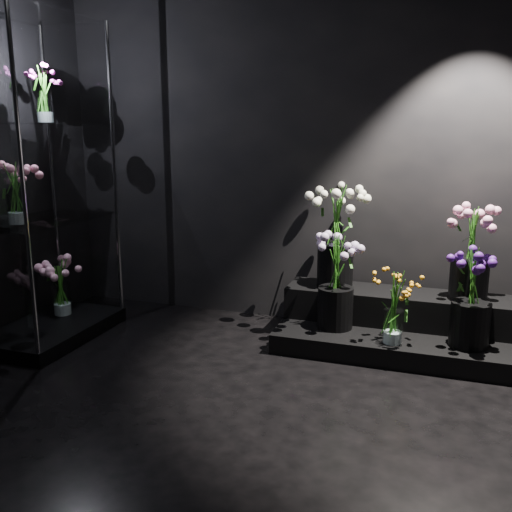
% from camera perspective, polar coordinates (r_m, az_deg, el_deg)
% --- Properties ---
extents(floor, '(4.00, 4.00, 0.00)m').
position_cam_1_polar(floor, '(3.08, -5.95, -17.86)').
color(floor, black).
rests_on(floor, ground).
extents(wall_back, '(4.00, 0.00, 4.00)m').
position_cam_1_polar(wall_back, '(4.54, 4.46, 10.68)').
color(wall_back, black).
rests_on(wall_back, floor).
extents(display_riser, '(1.70, 0.75, 0.38)m').
position_cam_1_polar(display_riser, '(4.30, 14.11, -6.73)').
color(display_riser, black).
rests_on(display_riser, floor).
extents(display_case, '(0.64, 1.06, 2.33)m').
position_cam_1_polar(display_case, '(4.41, -20.81, 6.76)').
color(display_case, black).
rests_on(display_case, floor).
extents(bouquet_orange_bells, '(0.27, 0.27, 0.49)m').
position_cam_1_polar(bouquet_orange_bells, '(3.91, 13.64, -4.95)').
color(bouquet_orange_bells, white).
rests_on(bouquet_orange_bells, display_riser).
extents(bouquet_lilac, '(0.41, 0.41, 0.69)m').
position_cam_1_polar(bouquet_lilac, '(4.10, 8.03, -1.80)').
color(bouquet_lilac, black).
rests_on(bouquet_lilac, display_riser).
extents(bouquet_purple, '(0.35, 0.35, 0.66)m').
position_cam_1_polar(bouquet_purple, '(3.99, 20.82, -3.59)').
color(bouquet_purple, black).
rests_on(bouquet_purple, display_riser).
extents(bouquet_cream_roses, '(0.50, 0.50, 0.77)m').
position_cam_1_polar(bouquet_cream_roses, '(4.30, 8.04, 2.62)').
color(bouquet_cream_roses, black).
rests_on(bouquet_cream_roses, display_riser).
extents(bouquet_pink_roses, '(0.43, 0.43, 0.65)m').
position_cam_1_polar(bouquet_pink_roses, '(4.20, 20.75, 0.68)').
color(bouquet_pink_roses, black).
rests_on(bouquet_pink_roses, display_riser).
extents(bouquet_case_pink, '(0.36, 0.36, 0.41)m').
position_cam_1_polar(bouquet_case_pink, '(4.27, -22.92, 5.89)').
color(bouquet_case_pink, white).
rests_on(bouquet_case_pink, display_case).
extents(bouquet_case_magenta, '(0.26, 0.26, 0.40)m').
position_cam_1_polar(bouquet_case_magenta, '(4.48, -20.48, 15.06)').
color(bouquet_case_magenta, white).
rests_on(bouquet_case_magenta, display_case).
extents(bouquet_case_base_pink, '(0.44, 0.44, 0.44)m').
position_cam_1_polar(bouquet_case_base_pink, '(4.75, -18.93, -2.79)').
color(bouquet_case_base_pink, white).
rests_on(bouquet_case_base_pink, display_case).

